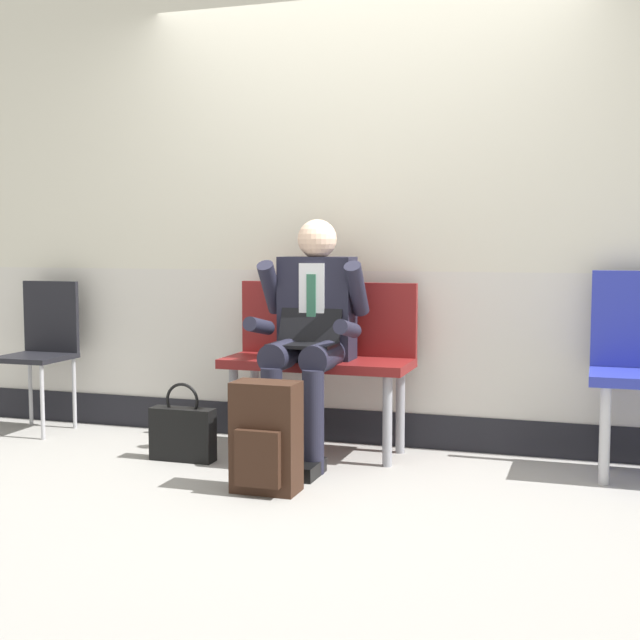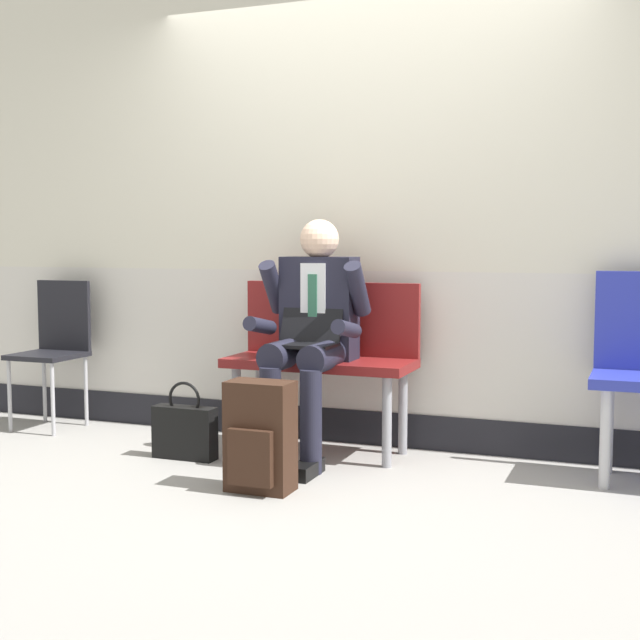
% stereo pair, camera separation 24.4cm
% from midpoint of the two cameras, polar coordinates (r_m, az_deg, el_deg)
% --- Properties ---
extents(ground_plane, '(18.00, 18.00, 0.00)m').
position_cam_midpoint_polar(ground_plane, '(4.33, 1.80, -10.16)').
color(ground_plane, gray).
extents(station_wall, '(6.77, 0.14, 2.72)m').
position_cam_midpoint_polar(station_wall, '(4.87, 4.71, 7.51)').
color(station_wall, beige).
rests_on(station_wall, ground).
extents(bench_with_person, '(1.02, 0.42, 0.93)m').
position_cam_midpoint_polar(bench_with_person, '(4.69, 1.76, -2.06)').
color(bench_with_person, maroon).
rests_on(bench_with_person, ground).
extents(person_seated, '(0.57, 0.70, 1.27)m').
position_cam_midpoint_polar(person_seated, '(4.49, 0.92, -0.70)').
color(person_seated, '#1E1E2D').
rests_on(person_seated, ground).
extents(backpack, '(0.30, 0.22, 0.51)m').
position_cam_midpoint_polar(backpack, '(3.97, -2.27, -7.85)').
color(backpack, '#331E14').
rests_on(backpack, ground).
extents(handbag, '(0.35, 0.11, 0.41)m').
position_cam_midpoint_polar(handbag, '(4.62, -7.50, -7.34)').
color(handbag, black).
rests_on(handbag, ground).
extents(folding_chair, '(0.38, 0.38, 0.91)m').
position_cam_midpoint_polar(folding_chair, '(5.54, -16.00, -1.26)').
color(folding_chair, black).
rests_on(folding_chair, ground).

